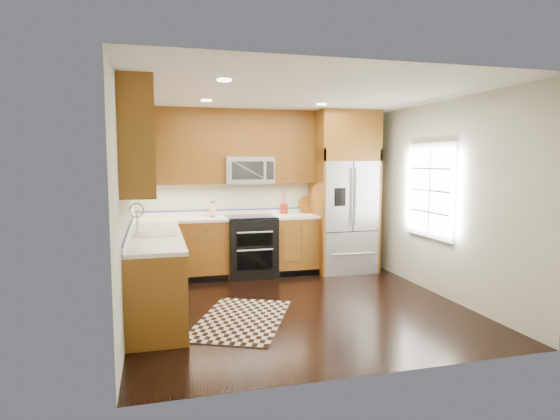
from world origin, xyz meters
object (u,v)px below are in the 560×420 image
object	(u,v)px
rug	(241,319)
knife_block	(213,210)
refrigerator	(344,192)
utensil_crock	(284,206)
range	(251,246)

from	to	relation	value
rug	knife_block	xyz separation A→B (m)	(-0.04, 2.18, 1.03)
refrigerator	utensil_crock	bearing A→B (deg)	162.33
rug	knife_block	bearing A→B (deg)	115.52
knife_block	utensil_crock	bearing A→B (deg)	4.72
refrigerator	utensil_crock	distance (m)	1.01
range	utensil_crock	world-z (taller)	utensil_crock
refrigerator	knife_block	size ratio (longest dim) A/B	10.57
range	rug	world-z (taller)	range
refrigerator	range	bearing A→B (deg)	178.60
range	refrigerator	distance (m)	1.76
rug	range	bearing A→B (deg)	100.00
rug	utensil_crock	distance (m)	2.76
rug	refrigerator	bearing A→B (deg)	68.22
knife_block	utensil_crock	distance (m)	1.18
rug	knife_block	size ratio (longest dim) A/B	6.18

